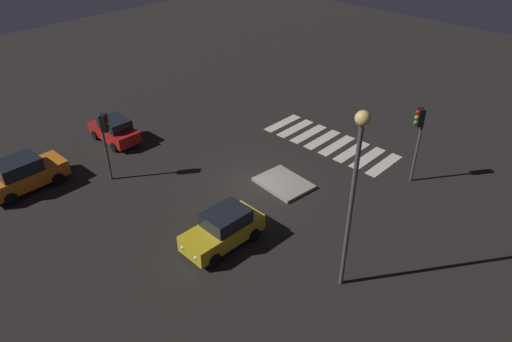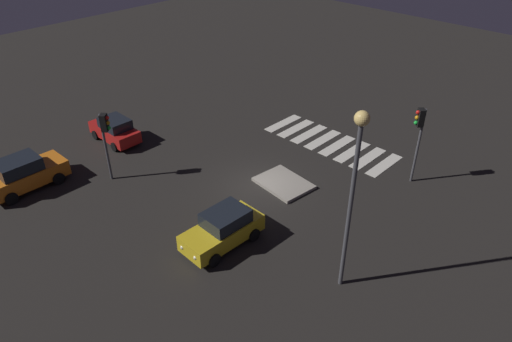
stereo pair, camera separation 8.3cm
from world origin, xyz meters
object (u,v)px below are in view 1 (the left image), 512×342
car_yellow (223,229)px  street_lamp (355,176)px  traffic_light_south (419,128)px  car_red (114,130)px  traffic_island (284,183)px  traffic_light_north (105,131)px  car_orange (24,174)px

car_yellow → street_lamp: 7.38m
car_yellow → traffic_light_south: bearing=163.0°
car_yellow → car_red: bearing=-97.5°
traffic_island → traffic_light_south: traffic_light_south is taller
traffic_light_north → street_lamp: bearing=-29.5°
car_orange → car_yellow: bearing=-69.7°
traffic_island → car_red: bearing=18.3°
traffic_island → traffic_light_south: (-4.88, -5.21, 3.30)m
traffic_light_south → traffic_light_north: size_ratio=1.10×
car_orange → street_lamp: (-16.80, -6.08, 4.56)m
car_orange → traffic_light_north: (-2.70, -3.80, 2.17)m
car_red → traffic_light_north: (-3.85, 2.57, 2.28)m
car_red → traffic_light_north: traffic_light_north is taller
car_red → car_orange: bearing=100.3°
car_orange → car_yellow: (-11.30, -4.38, -0.06)m
traffic_light_south → street_lamp: street_lamp is taller
car_orange → street_lamp: street_lamp is taller
street_lamp → traffic_island: bearing=-30.9°
car_red → traffic_island: bearing=-161.6°
car_red → street_lamp: (-17.95, 0.30, 4.67)m
car_orange → street_lamp: bearing=-71.0°
street_lamp → car_yellow: bearing=17.2°
car_orange → traffic_light_north: size_ratio=1.07×
traffic_light_south → street_lamp: bearing=53.9°
car_yellow → traffic_light_north: 8.90m
car_yellow → traffic_light_north: bearing=-84.6°
traffic_island → street_lamp: (-6.70, 4.01, 5.39)m
car_orange → traffic_light_north: 5.14m
traffic_island → car_yellow: bearing=101.9°
car_red → traffic_light_north: 5.16m
car_yellow → traffic_light_south: size_ratio=0.91×
car_orange → traffic_light_north: bearing=-36.2°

